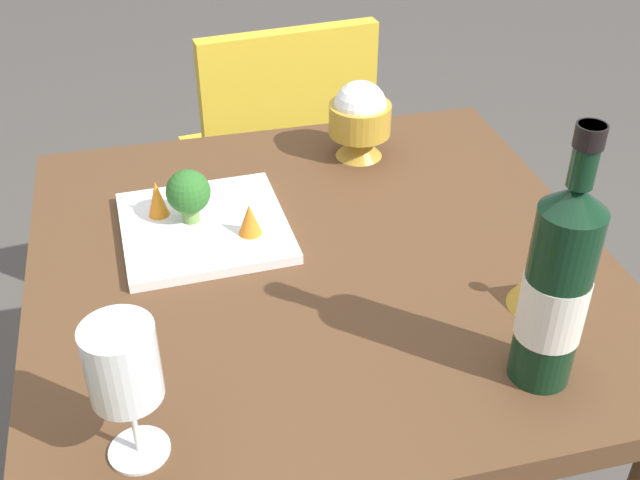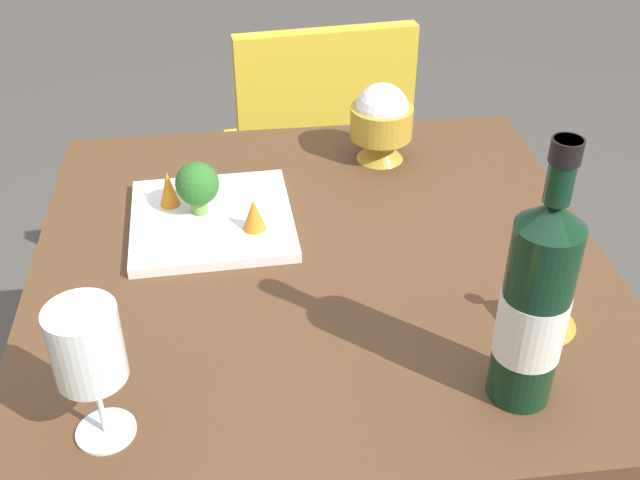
{
  "view_description": "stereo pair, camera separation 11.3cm",
  "coord_description": "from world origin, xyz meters",
  "px_view_note": "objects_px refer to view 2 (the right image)",
  "views": [
    {
      "loc": [
        -0.22,
        -0.9,
        1.43
      ],
      "look_at": [
        0.0,
        0.0,
        0.77
      ],
      "focal_mm": 43.63,
      "sensor_mm": 36.0,
      "label": 1
    },
    {
      "loc": [
        -0.11,
        -0.92,
        1.43
      ],
      "look_at": [
        0.0,
        0.0,
        0.77
      ],
      "focal_mm": 43.63,
      "sensor_mm": 36.0,
      "label": 2
    }
  ],
  "objects_px": {
    "wine_bottle": "(535,305)",
    "carrot_garnish_right": "(254,215)",
    "chair_near_window": "(319,148)",
    "rice_bowl": "(381,121)",
    "wine_glass": "(87,348)",
    "carrot_garnish_left": "(168,188)",
    "rice_bowl_lid": "(542,301)",
    "broccoli_floret": "(197,185)",
    "serving_plate": "(212,219)"
  },
  "relations": [
    {
      "from": "wine_bottle",
      "to": "rice_bowl",
      "type": "height_order",
      "value": "wine_bottle"
    },
    {
      "from": "serving_plate",
      "to": "carrot_garnish_right",
      "type": "bearing_deg",
      "value": -34.7
    },
    {
      "from": "serving_plate",
      "to": "broccoli_floret",
      "type": "bearing_deg",
      "value": 146.7
    },
    {
      "from": "chair_near_window",
      "to": "wine_bottle",
      "type": "relative_size",
      "value": 2.51
    },
    {
      "from": "wine_bottle",
      "to": "chair_near_window",
      "type": "bearing_deg",
      "value": 96.4
    },
    {
      "from": "rice_bowl",
      "to": "carrot_garnish_left",
      "type": "xyz_separation_m",
      "value": [
        -0.37,
        -0.14,
        -0.03
      ]
    },
    {
      "from": "wine_glass",
      "to": "rice_bowl_lid",
      "type": "height_order",
      "value": "wine_glass"
    },
    {
      "from": "wine_glass",
      "to": "carrot_garnish_left",
      "type": "height_order",
      "value": "wine_glass"
    },
    {
      "from": "chair_near_window",
      "to": "wine_glass",
      "type": "relative_size",
      "value": 4.75
    },
    {
      "from": "chair_near_window",
      "to": "carrot_garnish_left",
      "type": "relative_size",
      "value": 14.15
    },
    {
      "from": "chair_near_window",
      "to": "serving_plate",
      "type": "distance_m",
      "value": 0.71
    },
    {
      "from": "wine_glass",
      "to": "carrot_garnish_right",
      "type": "relative_size",
      "value": 3.53
    },
    {
      "from": "wine_bottle",
      "to": "wine_glass",
      "type": "xyz_separation_m",
      "value": [
        -0.48,
        -0.0,
        -0.01
      ]
    },
    {
      "from": "chair_near_window",
      "to": "rice_bowl",
      "type": "bearing_deg",
      "value": -88.43
    },
    {
      "from": "carrot_garnish_left",
      "to": "broccoli_floret",
      "type": "bearing_deg",
      "value": -30.95
    },
    {
      "from": "wine_bottle",
      "to": "carrot_garnish_right",
      "type": "height_order",
      "value": "wine_bottle"
    },
    {
      "from": "rice_bowl_lid",
      "to": "carrot_garnish_left",
      "type": "bearing_deg",
      "value": 146.17
    },
    {
      "from": "chair_near_window",
      "to": "broccoli_floret",
      "type": "distance_m",
      "value": 0.72
    },
    {
      "from": "chair_near_window",
      "to": "broccoli_floret",
      "type": "xyz_separation_m",
      "value": [
        -0.26,
        -0.61,
        0.28
      ]
    },
    {
      "from": "wine_glass",
      "to": "broccoli_floret",
      "type": "distance_m",
      "value": 0.44
    },
    {
      "from": "rice_bowl_lid",
      "to": "carrot_garnish_right",
      "type": "bearing_deg",
      "value": 145.93
    },
    {
      "from": "carrot_garnish_left",
      "to": "rice_bowl",
      "type": "bearing_deg",
      "value": 20.59
    },
    {
      "from": "rice_bowl_lid",
      "to": "serving_plate",
      "type": "height_order",
      "value": "rice_bowl_lid"
    },
    {
      "from": "wine_bottle",
      "to": "carrot_garnish_right",
      "type": "xyz_separation_m",
      "value": [
        -0.29,
        0.36,
        -0.09
      ]
    },
    {
      "from": "carrot_garnish_left",
      "to": "carrot_garnish_right",
      "type": "xyz_separation_m",
      "value": [
        0.13,
        -0.09,
        -0.0
      ]
    },
    {
      "from": "carrot_garnish_right",
      "to": "rice_bowl",
      "type": "bearing_deg",
      "value": 43.33
    },
    {
      "from": "wine_bottle",
      "to": "broccoli_floret",
      "type": "distance_m",
      "value": 0.57
    },
    {
      "from": "wine_bottle",
      "to": "rice_bowl_lid",
      "type": "xyz_separation_m",
      "value": [
        0.07,
        0.12,
        -0.1
      ]
    },
    {
      "from": "rice_bowl",
      "to": "chair_near_window",
      "type": "bearing_deg",
      "value": 97.31
    },
    {
      "from": "wine_glass",
      "to": "carrot_garnish_right",
      "type": "height_order",
      "value": "wine_glass"
    },
    {
      "from": "rice_bowl",
      "to": "carrot_garnish_right",
      "type": "bearing_deg",
      "value": -136.67
    },
    {
      "from": "chair_near_window",
      "to": "carrot_garnish_left",
      "type": "distance_m",
      "value": 0.71
    },
    {
      "from": "rice_bowl",
      "to": "carrot_garnish_right",
      "type": "xyz_separation_m",
      "value": [
        -0.24,
        -0.22,
        -0.03
      ]
    },
    {
      "from": "wine_glass",
      "to": "serving_plate",
      "type": "height_order",
      "value": "wine_glass"
    },
    {
      "from": "chair_near_window",
      "to": "wine_glass",
      "type": "bearing_deg",
      "value": -115.15
    },
    {
      "from": "wine_glass",
      "to": "wine_bottle",
      "type": "bearing_deg",
      "value": 0.59
    },
    {
      "from": "wine_bottle",
      "to": "rice_bowl",
      "type": "xyz_separation_m",
      "value": [
        -0.06,
        0.58,
        -0.06
      ]
    },
    {
      "from": "chair_near_window",
      "to": "wine_glass",
      "type": "xyz_separation_m",
      "value": [
        -0.37,
        -1.04,
        0.34
      ]
    },
    {
      "from": "carrot_garnish_left",
      "to": "serving_plate",
      "type": "bearing_deg",
      "value": -31.61
    },
    {
      "from": "wine_glass",
      "to": "carrot_garnish_right",
      "type": "distance_m",
      "value": 0.42
    },
    {
      "from": "rice_bowl_lid",
      "to": "broccoli_floret",
      "type": "relative_size",
      "value": 1.17
    },
    {
      "from": "chair_near_window",
      "to": "carrot_garnish_right",
      "type": "relative_size",
      "value": 16.77
    },
    {
      "from": "wine_glass",
      "to": "rice_bowl_lid",
      "type": "xyz_separation_m",
      "value": [
        0.55,
        0.12,
        -0.09
      ]
    },
    {
      "from": "chair_near_window",
      "to": "rice_bowl_lid",
      "type": "height_order",
      "value": "chair_near_window"
    },
    {
      "from": "chair_near_window",
      "to": "carrot_garnish_right",
      "type": "height_order",
      "value": "chair_near_window"
    },
    {
      "from": "rice_bowl_lid",
      "to": "broccoli_floret",
      "type": "height_order",
      "value": "broccoli_floret"
    },
    {
      "from": "broccoli_floret",
      "to": "chair_near_window",
      "type": "bearing_deg",
      "value": 66.94
    },
    {
      "from": "broccoli_floret",
      "to": "carrot_garnish_left",
      "type": "height_order",
      "value": "broccoli_floret"
    },
    {
      "from": "rice_bowl_lid",
      "to": "broccoli_floret",
      "type": "bearing_deg",
      "value": 145.87
    },
    {
      "from": "rice_bowl_lid",
      "to": "wine_glass",
      "type": "bearing_deg",
      "value": -167.42
    }
  ]
}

